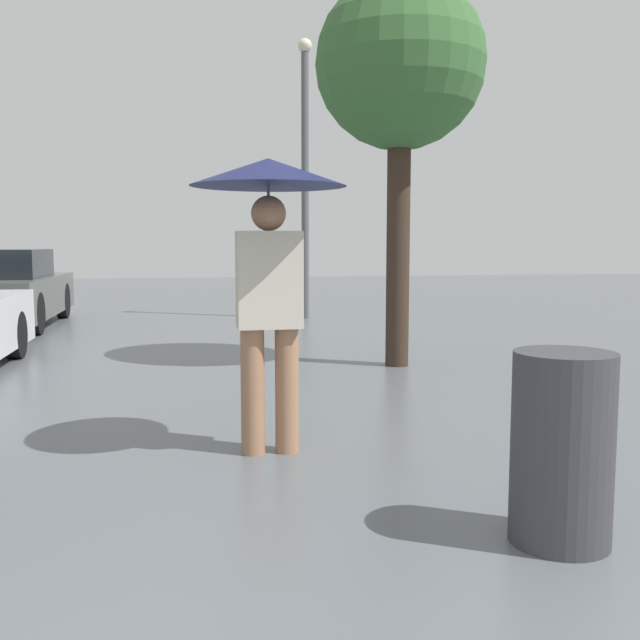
{
  "coord_description": "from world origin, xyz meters",
  "views": [
    {
      "loc": [
        -0.29,
        -0.58,
        1.42
      ],
      "look_at": [
        0.62,
        4.13,
        0.9
      ],
      "focal_mm": 40.0,
      "sensor_mm": 36.0,
      "label": 1
    }
  ],
  "objects": [
    {
      "name": "pedestrian",
      "position": [
        0.27,
        4.13,
        1.52
      ],
      "size": [
        1.03,
        1.03,
        1.97
      ],
      "color": "#9E7051",
      "rests_on": "ground_plane"
    },
    {
      "name": "parked_car_farthest",
      "position": [
        -3.36,
        12.38,
        0.63
      ],
      "size": [
        1.76,
        4.23,
        1.33
      ],
      "color": "#4C514C",
      "rests_on": "ground_plane"
    },
    {
      "name": "street_lamp",
      "position": [
        2.0,
        12.77,
        2.87
      ],
      "size": [
        0.26,
        0.26,
        5.18
      ],
      "color": "#515456",
      "rests_on": "ground_plane"
    },
    {
      "name": "tree",
      "position": [
        2.15,
        7.35,
        3.38
      ],
      "size": [
        1.92,
        1.92,
        4.39
      ],
      "color": "#38281E",
      "rests_on": "ground_plane"
    },
    {
      "name": "trash_bin",
      "position": [
        1.45,
        2.42,
        0.46
      ],
      "size": [
        0.47,
        0.47,
        0.92
      ],
      "color": "#38383D",
      "rests_on": "ground_plane"
    }
  ]
}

